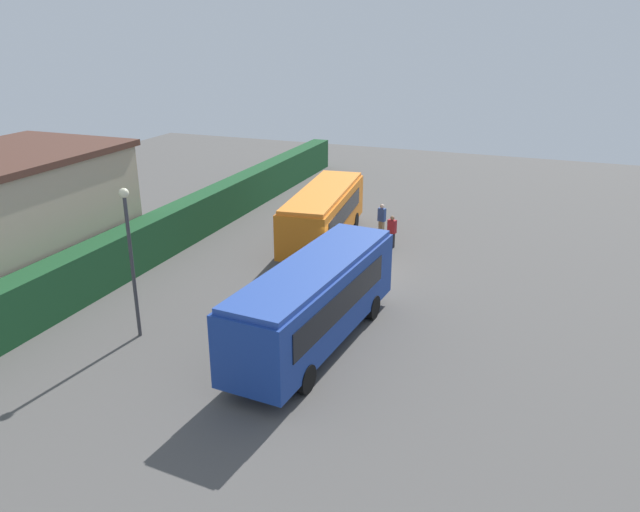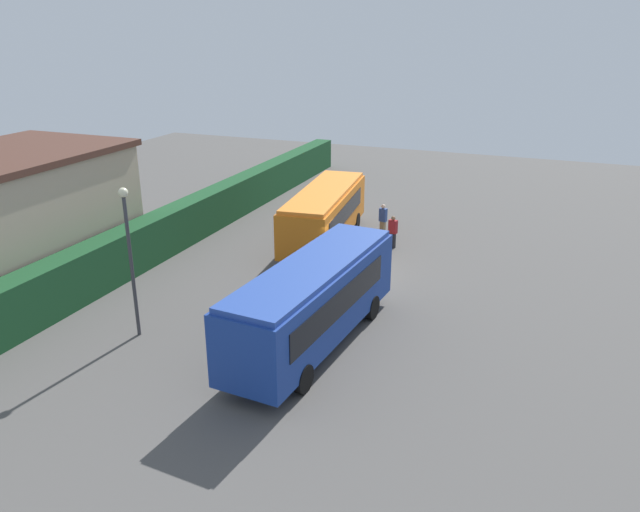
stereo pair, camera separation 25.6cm
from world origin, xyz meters
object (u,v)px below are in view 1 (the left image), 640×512
Objects in this scene: bus_blue at (315,299)px; lamppost at (130,247)px; person_center at (382,219)px; person_left at (392,231)px; bus_orange at (323,213)px.

bus_blue is 1.70× the size of lamppost.
person_center is (13.34, 1.18, -0.91)m from bus_blue.
person_center reaches higher than person_left.
lamppost is at bearing 173.88° from person_center.
person_center is (1.77, 1.07, 0.05)m from person_left.
bus_orange is 5.17× the size of person_center.
lamppost reaches higher than bus_blue.
lamppost is (-15.14, 5.48, 2.67)m from person_center.
bus_orange is at bearing 23.90° from bus_blue.
bus_blue is at bearing -74.89° from lamppost.
bus_orange is (10.90, 3.81, -0.13)m from bus_blue.
lamppost reaches higher than person_left.
person_center is 0.32× the size of lamppost.
person_left is at bearing -135.12° from person_center.
person_left is (0.67, -3.70, -0.83)m from bus_orange.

